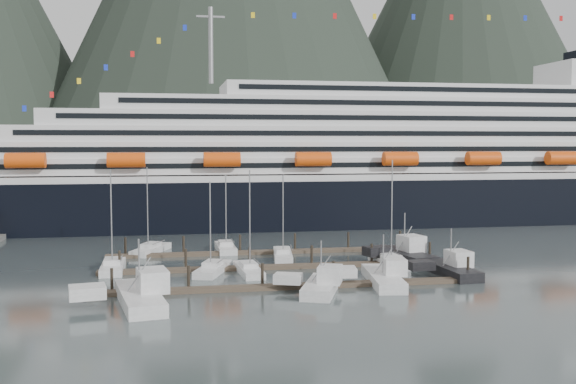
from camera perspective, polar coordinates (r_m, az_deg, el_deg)
name	(u,v)px	position (r m, az deg, el deg)	size (l,w,h in m)	color
ground	(311,272)	(93.73, 1.95, -6.75)	(1600.00, 1600.00, 0.00)	#495556
cruise_ship	(390,168)	(153.17, 8.66, 2.02)	(210.00, 30.40, 50.30)	black
dock_near	(288,286)	(83.17, 0.04, -7.95)	(48.18, 2.28, 3.20)	#44372C
dock_mid	(272,267)	(95.74, -1.34, -6.33)	(48.18, 2.28, 3.20)	#44372C
dock_far	(260,252)	(108.42, -2.39, -5.08)	(48.18, 2.28, 3.20)	#44372C
sailboat_a	(113,268)	(97.15, -14.60, -6.22)	(3.09, 10.33, 14.69)	silver
sailboat_b	(249,270)	(92.47, -3.36, -6.63)	(3.40, 10.32, 14.62)	silver
sailboat_c	(213,270)	(93.31, -6.39, -6.56)	(5.99, 10.46, 13.08)	silver
sailboat_d	(283,255)	(104.28, -0.44, -5.39)	(4.16, 11.54, 13.56)	silver
sailboat_e	(151,250)	(111.37, -11.53, -4.85)	(6.59, 10.83, 14.38)	silver
sailboat_f	(226,248)	(111.35, -5.30, -4.78)	(2.98, 9.79, 13.16)	silver
sailboat_h	(389,262)	(99.32, 8.52, -5.90)	(3.29, 9.95, 15.87)	silver
trawler_a	(138,295)	(76.89, -12.58, -8.55)	(10.93, 15.00, 8.03)	silver
trawler_b	(320,285)	(80.95, 2.73, -7.88)	(9.15, 11.05, 6.82)	silver
trawler_c	(382,276)	(86.68, 7.95, -7.10)	(9.84, 13.82, 6.88)	silver
trawler_d	(450,269)	(93.59, 13.53, -6.33)	(8.79, 11.87, 6.93)	black
trawler_e	(403,254)	(103.26, 9.75, -5.23)	(10.03, 12.88, 8.03)	black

